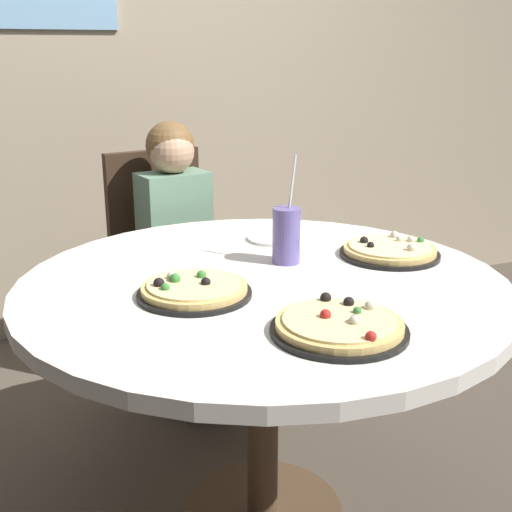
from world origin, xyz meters
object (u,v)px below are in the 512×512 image
at_px(pizza_veggie, 194,290).
at_px(dining_table, 263,310).
at_px(diner_child, 185,279).
at_px(pizza_cheese, 390,251).
at_px(chair_wooden, 165,256).
at_px(soda_cup, 286,235).
at_px(plate_small, 275,238).
at_px(pizza_pepperoni, 340,326).

bearing_deg(pizza_veggie, dining_table, 13.21).
height_order(diner_child, pizza_cheese, diner_child).
bearing_deg(pizza_cheese, chair_wooden, 115.22).
xyz_separation_m(dining_table, pizza_cheese, (0.43, 0.05, 0.11)).
distance_m(soda_cup, plate_small, 0.25).
bearing_deg(pizza_pepperoni, dining_table, 92.37).
bearing_deg(pizza_veggie, diner_child, 75.52).
height_order(dining_table, pizza_pepperoni, pizza_pepperoni).
bearing_deg(pizza_pepperoni, diner_child, 90.17).
height_order(chair_wooden, pizza_veggie, chair_wooden).
xyz_separation_m(dining_table, chair_wooden, (-0.01, 0.98, -0.13)).
distance_m(diner_child, pizza_cheese, 0.91).
distance_m(dining_table, soda_cup, 0.23).
distance_m(pizza_cheese, plate_small, 0.38).
relative_size(pizza_cheese, plate_small, 1.64).
bearing_deg(dining_table, soda_cup, 42.64).
bearing_deg(dining_table, pizza_pepperoni, -87.63).
relative_size(diner_child, pizza_pepperoni, 3.60).
distance_m(pizza_veggie, pizza_cheese, 0.64).
bearing_deg(chair_wooden, pizza_veggie, -100.58).
height_order(diner_child, pizza_veggie, diner_child).
bearing_deg(chair_wooden, pizza_cheese, -64.78).
relative_size(pizza_veggie, pizza_cheese, 0.97).
bearing_deg(diner_child, dining_table, -90.88).
height_order(dining_table, chair_wooden, chair_wooden).
bearing_deg(plate_small, diner_child, 110.31).
relative_size(diner_child, soda_cup, 3.52).
distance_m(pizza_veggie, pizza_pepperoni, 0.40).
bearing_deg(chair_wooden, pizza_pepperoni, -88.71).
bearing_deg(plate_small, dining_table, -118.96).
relative_size(chair_wooden, soda_cup, 3.09).
relative_size(soda_cup, plate_small, 1.71).
bearing_deg(diner_child, soda_cup, -81.40).
bearing_deg(diner_child, plate_small, -69.69).
xyz_separation_m(pizza_cheese, plate_small, (-0.24, 0.29, -0.01)).
bearing_deg(dining_table, diner_child, 89.12).
bearing_deg(dining_table, chair_wooden, 90.87).
xyz_separation_m(pizza_veggie, plate_small, (0.39, 0.38, -0.01)).
height_order(diner_child, plate_small, diner_child).
bearing_deg(chair_wooden, plate_small, -72.82).
relative_size(pizza_veggie, pizza_pepperoni, 0.95).
relative_size(pizza_veggie, soda_cup, 0.93).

